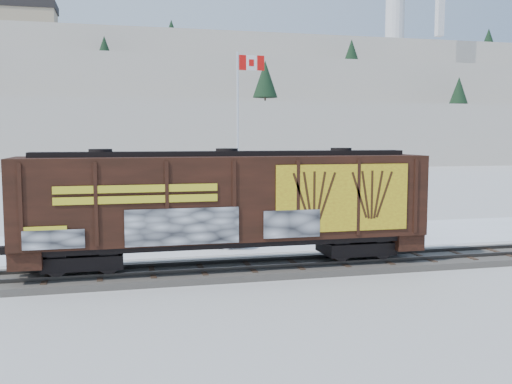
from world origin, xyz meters
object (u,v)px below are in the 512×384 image
object	(u,v)px
hopper_railcar	(227,202)
flagpole	(239,159)
car_silver	(171,231)
car_dark	(369,225)
car_white	(200,231)

from	to	relation	value
hopper_railcar	flagpole	world-z (taller)	flagpole
car_silver	hopper_railcar	bearing A→B (deg)	-172.90
hopper_railcar	car_dark	size ratio (longest dim) A/B	3.31
car_silver	car_white	xyz separation A→B (m)	(1.39, -1.25, 0.15)
flagpole	car_white	bearing A→B (deg)	-113.86
car_white	car_silver	bearing A→B (deg)	65.45
hopper_railcar	car_dark	world-z (taller)	hopper_railcar
car_silver	car_white	bearing A→B (deg)	-138.04
car_white	car_dark	size ratio (longest dim) A/B	0.99
car_silver	car_white	world-z (taller)	car_white
car_dark	flagpole	bearing A→B (deg)	38.51
flagpole	car_silver	xyz separation A→B (m)	(-5.35, -7.71, -3.47)
car_white	flagpole	bearing A→B (deg)	-6.45
flagpole	car_dark	xyz separation A→B (m)	(5.59, -8.61, -3.41)
flagpole	car_white	xyz separation A→B (m)	(-3.96, -8.96, -3.32)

